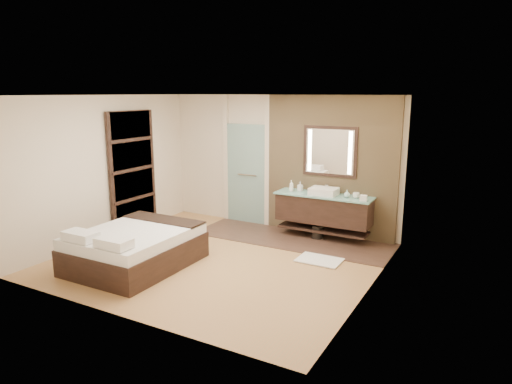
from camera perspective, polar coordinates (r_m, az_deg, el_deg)
The scene contains 15 objects.
floor at distance 7.74m, azimuth -4.54°, elevation -8.45°, with size 5.00×5.00×0.00m, color #B07B49.
tile_strip at distance 8.79m, azimuth 4.52°, elevation -5.83°, with size 3.80×1.30×0.01m, color #3C2820.
stone_wall at distance 8.85m, azimuth 9.26°, elevation 3.13°, with size 2.60×0.08×2.70m, color #9D8159.
vanity at distance 8.74m, azimuth 8.44°, elevation -2.12°, with size 1.85×0.55×0.88m.
mirror_unit at distance 8.76m, azimuth 9.21°, elevation 5.02°, with size 1.06×0.04×0.96m.
frosted_door at distance 9.64m, azimuth -1.21°, elevation 2.80°, with size 1.10×0.12×2.70m.
shoji_partition at distance 9.36m, azimuth -15.14°, elevation 2.49°, with size 0.06×1.20×2.40m.
bed at distance 7.62m, azimuth -14.88°, elevation -6.75°, with size 1.54×1.92×0.74m.
bath_mat at distance 7.73m, azimuth 7.92°, elevation -8.42°, with size 0.72×0.50×0.02m, color white.
waste_bin at distance 8.82m, azimuth 7.71°, elevation -4.97°, with size 0.21×0.21×0.27m, color black.
tissue_box at distance 8.28m, azimuth 13.28°, elevation -0.75°, with size 0.12×0.12×0.10m, color white.
soap_bottle_a at distance 8.86m, azimuth 4.45°, elevation 0.78°, with size 0.08×0.08×0.21m, color white.
soap_bottle_b at distance 8.90m, azimuth 5.54°, elevation 0.71°, with size 0.08×0.08×0.18m, color #B2B2B2.
soap_bottle_c at distance 8.48m, azimuth 11.30°, elevation -0.21°, with size 0.11×0.11×0.14m, color #AAD6CE.
cup at distance 8.47m, azimuth 12.41°, elevation -0.42°, with size 0.13×0.13×0.10m, color white.
Camera 1 is at (4.00, -6.03, 2.75)m, focal length 32.00 mm.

